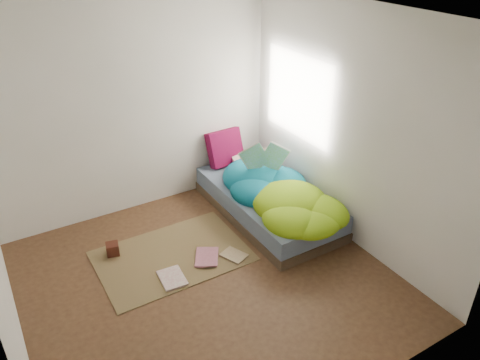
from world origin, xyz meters
name	(u,v)px	position (x,y,z in m)	size (l,w,h in m)	color
ground	(208,281)	(0.00, 0.00, 0.00)	(3.50, 3.50, 0.00)	#44291A
room_walls	(202,135)	(0.01, 0.01, 1.63)	(3.54, 3.54, 2.62)	silver
bed	(267,202)	(1.22, 0.72, 0.17)	(1.00, 2.00, 0.34)	#3D2B21
duvet	(279,186)	(1.22, 0.50, 0.51)	(0.96, 1.84, 0.34)	#086580
rug	(172,256)	(-0.15, 0.55, 0.01)	(1.60, 1.10, 0.01)	brown
pillow_floral	(253,161)	(1.43, 1.40, 0.40)	(0.55, 0.34, 0.12)	silver
pillow_magenta	(225,148)	(1.13, 1.63, 0.58)	(0.47, 0.15, 0.47)	#53051F
open_book	(265,150)	(1.24, 0.85, 0.83)	(0.49, 0.11, 0.30)	#2D8A2F
wooden_box	(113,249)	(-0.70, 0.91, 0.08)	(0.13, 0.13, 0.13)	#36170C
floor_book_a	(161,282)	(-0.43, 0.20, 0.02)	(0.24, 0.33, 0.03)	white
floor_book_b	(195,257)	(0.05, 0.37, 0.03)	(0.25, 0.33, 0.03)	#AF657E
floor_book_c	(229,260)	(0.34, 0.15, 0.02)	(0.20, 0.27, 0.02)	tan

